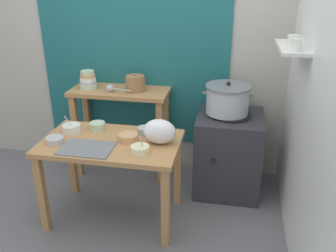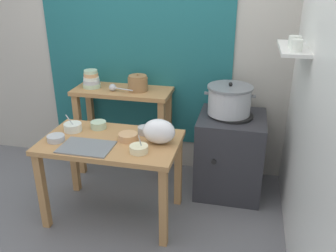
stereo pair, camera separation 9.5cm
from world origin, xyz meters
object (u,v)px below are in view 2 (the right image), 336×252
(stove_block, at_px, (230,154))
(prep_bowl_6, at_px, (56,138))
(steamer_pot, at_px, (229,100))
(ladle, at_px, (113,88))
(plastic_bag, at_px, (159,131))
(prep_bowl_3, at_px, (98,125))
(back_shelf_table, at_px, (123,110))
(serving_tray, at_px, (86,147))
(prep_bowl_5, at_px, (128,136))
(prep_bowl_2, at_px, (73,127))
(bowl_stack_enamel, at_px, (91,80))
(clay_pot, at_px, (138,83))
(prep_table, at_px, (112,152))
(prep_bowl_1, at_px, (159,128))
(prep_bowl_0, at_px, (139,149))
(prep_bowl_4, at_px, (144,130))

(stove_block, bearing_deg, prep_bowl_6, -151.38)
(steamer_pot, xyz_separation_m, ladle, (-1.11, 0.04, 0.02))
(plastic_bag, xyz_separation_m, prep_bowl_3, (-0.58, 0.16, -0.07))
(prep_bowl_6, bearing_deg, back_shelf_table, 73.33)
(serving_tray, relative_size, prep_bowl_5, 2.58)
(stove_block, relative_size, plastic_bag, 3.03)
(prep_bowl_2, xyz_separation_m, prep_bowl_5, (0.51, -0.07, -0.01))
(bowl_stack_enamel, bearing_deg, prep_bowl_3, -62.31)
(back_shelf_table, height_order, ladle, ladle)
(clay_pot, relative_size, serving_tray, 0.48)
(prep_table, xyz_separation_m, prep_bowl_1, (0.34, 0.24, 0.14))
(back_shelf_table, relative_size, prep_bowl_0, 6.29)
(steamer_pot, distance_m, prep_bowl_1, 0.69)
(back_shelf_table, distance_m, plastic_bag, 0.91)
(prep_bowl_5, bearing_deg, steamer_pot, 39.05)
(stove_block, height_order, ladle, ladle)
(bowl_stack_enamel, height_order, prep_bowl_2, bowl_stack_enamel)
(stove_block, xyz_separation_m, prep_bowl_0, (-0.64, -0.77, 0.37))
(clay_pot, height_order, bowl_stack_enamel, bowl_stack_enamel)
(stove_block, height_order, prep_bowl_0, prep_bowl_0)
(stove_block, distance_m, ladle, 1.27)
(back_shelf_table, height_order, prep_bowl_4, back_shelf_table)
(back_shelf_table, xyz_separation_m, plastic_bag, (0.55, -0.72, 0.14))
(clay_pot, bearing_deg, prep_bowl_3, -108.87)
(back_shelf_table, distance_m, prep_bowl_3, 0.56)
(serving_tray, bearing_deg, ladle, 95.92)
(prep_bowl_2, bearing_deg, prep_table, -14.58)
(plastic_bag, relative_size, prep_bowl_1, 2.23)
(prep_table, distance_m, back_shelf_table, 0.77)
(prep_table, xyz_separation_m, steamer_pot, (0.89, 0.64, 0.30))
(prep_bowl_2, xyz_separation_m, prep_bowl_6, (-0.04, -0.21, -0.01))
(stove_block, distance_m, prep_bowl_0, 1.07)
(ladle, distance_m, serving_tray, 0.88)
(back_shelf_table, distance_m, prep_bowl_4, 0.70)
(clay_pot, xyz_separation_m, bowl_stack_enamel, (-0.48, -0.01, 0.01))
(back_shelf_table, distance_m, bowl_stack_enamel, 0.43)
(prep_table, distance_m, prep_bowl_0, 0.35)
(bowl_stack_enamel, distance_m, prep_bowl_5, 0.96)
(ladle, distance_m, prep_bowl_4, 0.70)
(stove_block, bearing_deg, prep_bowl_1, -146.80)
(bowl_stack_enamel, bearing_deg, prep_bowl_4, -39.03)
(ladle, distance_m, prep_bowl_5, 0.76)
(bowl_stack_enamel, distance_m, prep_bowl_1, 0.98)
(prep_bowl_3, height_order, prep_bowl_4, prep_bowl_4)
(prep_bowl_2, height_order, prep_bowl_4, prep_bowl_2)
(bowl_stack_enamel, height_order, plastic_bag, bowl_stack_enamel)
(bowl_stack_enamel, relative_size, prep_bowl_6, 1.27)
(stove_block, height_order, bowl_stack_enamel, bowl_stack_enamel)
(back_shelf_table, xyz_separation_m, clay_pot, (0.16, 0.00, 0.29))
(back_shelf_table, height_order, plastic_bag, plastic_bag)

